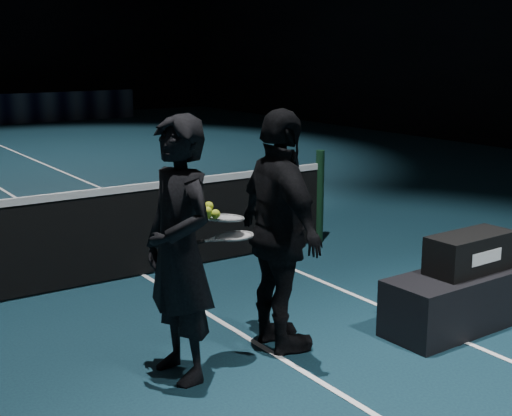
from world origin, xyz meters
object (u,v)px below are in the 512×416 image
(player_a, at_px, (179,250))
(racket_bag, at_px, (470,252))
(player_b, at_px, (280,232))
(tennis_balls, at_px, (211,212))
(racket_lower, at_px, (235,236))
(player_bench, at_px, (467,298))
(racket_upper, at_px, (226,218))

(player_a, bearing_deg, racket_bag, 75.36)
(player_b, xyz_separation_m, tennis_balls, (-0.59, 0.01, 0.23))
(player_b, bearing_deg, racket_lower, 97.39)
(player_b, bearing_deg, player_a, 97.39)
(player_bench, distance_m, tennis_balls, 2.40)
(player_bench, relative_size, tennis_balls, 13.07)
(racket_bag, bearing_deg, player_a, 166.92)
(player_bench, height_order, racket_lower, racket_lower)
(racket_lower, bearing_deg, player_b, 0.00)
(racket_bag, relative_size, tennis_balls, 6.54)
(player_b, bearing_deg, racket_bag, -99.88)
(player_a, xyz_separation_m, racket_upper, (0.40, 0.04, 0.16))
(racket_bag, xyz_separation_m, racket_lower, (-1.97, 0.49, 0.33))
(racket_lower, bearing_deg, player_bench, -13.92)
(racket_lower, bearing_deg, tennis_balls, 178.53)
(racket_lower, relative_size, racket_upper, 1.00)
(player_bench, height_order, player_b, player_b)
(racket_upper, bearing_deg, racket_bag, -18.65)
(player_a, height_order, racket_lower, player_a)
(racket_bag, distance_m, tennis_balls, 2.28)
(racket_upper, height_order, tennis_balls, tennis_balls)
(racket_bag, height_order, player_a, player_a)
(player_a, height_order, racket_upper, player_a)
(player_bench, bearing_deg, tennis_balls, 165.50)
(player_b, relative_size, tennis_balls, 15.37)
(racket_lower, distance_m, tennis_balls, 0.28)
(player_b, distance_m, racket_upper, 0.48)
(player_b, xyz_separation_m, racket_upper, (-0.45, 0.04, 0.16))
(racket_bag, distance_m, racket_upper, 2.14)
(player_bench, xyz_separation_m, racket_bag, (0.00, 0.00, 0.39))
(player_bench, xyz_separation_m, tennis_balls, (-2.17, 0.49, 0.92))
(racket_lower, bearing_deg, player_a, -180.00)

